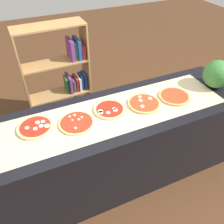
{
  "coord_description": "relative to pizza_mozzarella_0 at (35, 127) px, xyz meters",
  "views": [
    {
      "loc": [
        -0.63,
        -1.44,
        2.21
      ],
      "look_at": [
        0.0,
        0.0,
        0.91
      ],
      "focal_mm": 37.27,
      "sensor_mm": 36.0,
      "label": 1
    }
  ],
  "objects": [
    {
      "name": "ground_plane",
      "position": [
        0.65,
        -0.08,
        -0.9
      ],
      "size": [
        12.0,
        12.0,
        0.0
      ],
      "primitive_type": "plane",
      "color": "#4C2D19"
    },
    {
      "name": "pizza_mozzarella_3",
      "position": [
        0.97,
        -0.08,
        0.0
      ],
      "size": [
        0.3,
        0.3,
        0.03
      ],
      "color": "#DBB26B",
      "rests_on": "parchment_paper"
    },
    {
      "name": "pizza_plain_4",
      "position": [
        1.3,
        -0.1,
        -0.0
      ],
      "size": [
        0.3,
        0.3,
        0.02
      ],
      "color": "tan",
      "rests_on": "parchment_paper"
    },
    {
      "name": "parchment_paper",
      "position": [
        0.65,
        -0.08,
        -0.01
      ],
      "size": [
        2.12,
        0.54,
        0.0
      ],
      "primitive_type": "cube",
      "color": "beige",
      "rests_on": "counter"
    },
    {
      "name": "pizza_mushroom_1",
      "position": [
        0.32,
        -0.08,
        -0.0
      ],
      "size": [
        0.3,
        0.3,
        0.03
      ],
      "color": "#E5C17F",
      "rests_on": "parchment_paper"
    },
    {
      "name": "pizza_mozzarella_2",
      "position": [
        0.65,
        -0.03,
        -0.0
      ],
      "size": [
        0.29,
        0.29,
        0.03
      ],
      "color": "#E5C17F",
      "rests_on": "parchment_paper"
    },
    {
      "name": "bookshelf",
      "position": [
        0.51,
        1.07,
        -0.27
      ],
      "size": [
        0.81,
        0.31,
        1.34
      ],
      "color": "#A87A47",
      "rests_on": "ground_plane"
    },
    {
      "name": "counter",
      "position": [
        0.65,
        -0.08,
        -0.46
      ],
      "size": [
        2.63,
        0.75,
        0.89
      ],
      "primitive_type": "cube",
      "color": "black",
      "rests_on": "ground_plane"
    },
    {
      "name": "watermelon",
      "position": [
        1.78,
        -0.1,
        0.13
      ],
      "size": [
        0.28,
        0.28,
        0.28
      ],
      "primitive_type": "sphere",
      "color": "#387A33",
      "rests_on": "counter"
    },
    {
      "name": "pizza_mozzarella_0",
      "position": [
        0.0,
        0.0,
        0.0
      ],
      "size": [
        0.3,
        0.3,
        0.03
      ],
      "color": "#E5C17F",
      "rests_on": "parchment_paper"
    }
  ]
}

